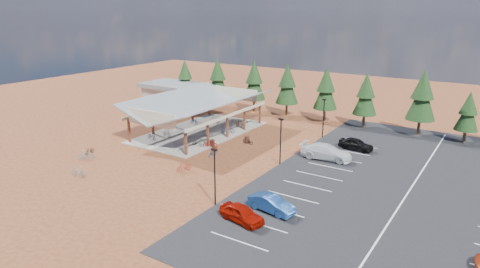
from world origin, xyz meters
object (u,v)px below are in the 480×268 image
bike_13 (78,172)px  bike_14 (213,153)px  bike_pavilion (199,105)px  bike_0 (152,136)px  bike_8 (90,151)px  car_1 (271,204)px  bike_1 (167,133)px  lamp_post_0 (215,173)px  trash_bin_1 (247,140)px  bike_11 (184,166)px  bike_15 (210,144)px  car_0 (242,213)px  bike_16 (248,141)px  bike_4 (197,143)px  bike_2 (194,121)px  bike_9 (86,155)px  lamp_post_2 (324,115)px  trash_bin_0 (212,143)px  bike_7 (240,123)px  bike_5 (207,133)px  bike_3 (215,120)px  car_4 (356,144)px  bike_6 (228,129)px  lamp_post_1 (281,138)px  car_3 (326,152)px  outbuilding (175,94)px

bike_13 → bike_14: bike_13 is taller
bike_pavilion → bike_0: size_ratio=11.56×
bike_8 → car_1: (24.88, -1.39, 0.31)m
bike_1 → lamp_post_0: bearing=-117.4°
trash_bin_1 → lamp_post_0: bearing=-67.0°
bike_0 → bike_11: bearing=-109.4°
bike_15 → car_0: bearing=-164.6°
bike_15 → bike_13: bearing=129.7°
bike_16 → trash_bin_1: bearing=-128.4°
bike_pavilion → bike_4: (3.65, -5.09, -3.32)m
bike_2 → bike_9: bearing=-175.1°
bike_8 → lamp_post_2: bearing=29.1°
trash_bin_0 → bike_7: bike_7 is taller
bike_5 → car_1: bearing=-143.2°
bike_3 → car_1: (20.60, -20.20, 0.16)m
bike_8 → bike_1: bearing=56.2°
bike_2 → bike_5: bearing=-118.3°
trash_bin_0 → car_4: 17.33m
car_1 → bike_4: bearing=65.9°
bike_6 → bike_1: bearing=117.5°
bike_pavilion → bike_15: bearing=-41.4°
lamp_post_0 → car_4: lamp_post_0 is taller
bike_3 → car_4: car_4 is taller
lamp_post_2 → car_1: lamp_post_2 is taller
bike_pavilion → bike_6: bearing=25.7°
lamp_post_1 → bike_6: (-11.48, 6.69, -2.38)m
trash_bin_0 → bike_14: 3.49m
bike_4 → bike_9: 12.95m
car_3 → bike_2: bearing=75.8°
bike_3 → bike_4: 10.79m
lamp_post_1 → trash_bin_0: lamp_post_1 is taller
lamp_post_2 → car_1: 23.10m
bike_14 → bike_16: size_ratio=0.98×
bike_pavilion → bike_11: 14.86m
lamp_post_0 → bike_3: 27.01m
bike_4 → trash_bin_0: bearing=-59.1°
lamp_post_2 → bike_14: 16.11m
bike_0 → bike_3: bike_3 is taller
trash_bin_0 → bike_8: bearing=-136.2°
bike_11 → lamp_post_0: bearing=-12.2°
car_3 → car_4: 5.32m
outbuilding → bike_3: outbuilding is taller
bike_3 → bike_16: size_ratio=1.00×
lamp_post_0 → bike_4: size_ratio=3.34×
lamp_post_1 → bike_5: size_ratio=3.44×
trash_bin_1 → bike_pavilion: bearing=176.2°
bike_2 → bike_9: 18.37m
bike_13 → car_4: bearing=118.8°
bike_2 → bike_3: size_ratio=0.99×
bike_0 → bike_5: size_ratio=1.12×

